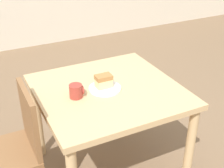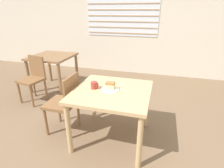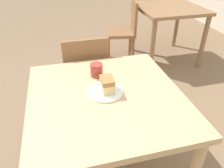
# 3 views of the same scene
# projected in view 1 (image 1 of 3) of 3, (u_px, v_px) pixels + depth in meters

# --- Properties ---
(dining_table_near) EXTENTS (0.92, 0.89, 0.71)m
(dining_table_near) POSITION_uv_depth(u_px,v_px,m) (108.00, 101.00, 2.09)
(dining_table_near) COLOR tan
(dining_table_near) RESTS_ON ground_plane
(chair_near_window) EXTENTS (0.38, 0.38, 0.84)m
(chair_near_window) POSITION_uv_depth(u_px,v_px,m) (14.00, 149.00, 1.88)
(chair_near_window) COLOR brown
(chair_near_window) RESTS_ON ground_plane
(plate) EXTENTS (0.21, 0.21, 0.01)m
(plate) POSITION_uv_depth(u_px,v_px,m) (105.00, 88.00, 2.04)
(plate) COLOR white
(plate) RESTS_ON dining_table_near
(cake_slice) EXTENTS (0.11, 0.07, 0.08)m
(cake_slice) POSITION_uv_depth(u_px,v_px,m) (104.00, 81.00, 2.02)
(cake_slice) COLOR #E5CC89
(cake_slice) RESTS_ON plate
(coffee_mug) EXTENTS (0.09, 0.08, 0.09)m
(coffee_mug) POSITION_uv_depth(u_px,v_px,m) (76.00, 91.00, 1.93)
(coffee_mug) COLOR #9E382D
(coffee_mug) RESTS_ON dining_table_near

